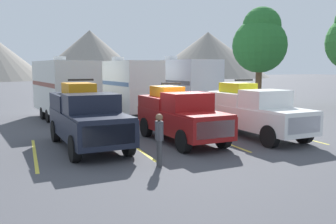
# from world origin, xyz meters

# --- Properties ---
(ground_plane) EXTENTS (240.00, 240.00, 0.00)m
(ground_plane) POSITION_xyz_m (0.00, 0.00, 0.00)
(ground_plane) COLOR #47474C
(pickup_truck_a) EXTENTS (2.59, 5.79, 2.71)m
(pickup_truck_a) POSITION_xyz_m (-3.69, 0.67, 1.24)
(pickup_truck_a) COLOR black
(pickup_truck_a) RESTS_ON ground
(pickup_truck_b) EXTENTS (2.42, 5.42, 2.52)m
(pickup_truck_b) POSITION_xyz_m (0.22, 0.35, 1.17)
(pickup_truck_b) COLOR maroon
(pickup_truck_b) RESTS_ON ground
(pickup_truck_c) EXTENTS (2.51, 5.70, 2.63)m
(pickup_truck_c) POSITION_xyz_m (3.81, 0.03, 1.22)
(pickup_truck_c) COLOR white
(pickup_truck_c) RESTS_ON ground
(lot_stripe_a) EXTENTS (0.12, 5.50, 0.01)m
(lot_stripe_a) POSITION_xyz_m (-5.71, 0.13, 0.00)
(lot_stripe_a) COLOR gold
(lot_stripe_a) RESTS_ON ground
(lot_stripe_b) EXTENTS (0.12, 5.50, 0.01)m
(lot_stripe_b) POSITION_xyz_m (-1.90, 0.13, 0.00)
(lot_stripe_b) COLOR gold
(lot_stripe_b) RESTS_ON ground
(lot_stripe_c) EXTENTS (0.12, 5.50, 0.01)m
(lot_stripe_c) POSITION_xyz_m (1.90, 0.13, 0.00)
(lot_stripe_c) COLOR gold
(lot_stripe_c) RESTS_ON ground
(lot_stripe_d) EXTENTS (0.12, 5.50, 0.01)m
(lot_stripe_d) POSITION_xyz_m (5.71, 0.13, 0.00)
(lot_stripe_d) COLOR gold
(lot_stripe_d) RESTS_ON ground
(camper_trailer_a) EXTENTS (3.52, 7.53, 3.87)m
(camper_trailer_a) POSITION_xyz_m (-3.65, 9.13, 2.04)
(camper_trailer_a) COLOR silver
(camper_trailer_a) RESTS_ON ground
(camper_trailer_b) EXTENTS (3.34, 8.02, 3.89)m
(camper_trailer_b) POSITION_xyz_m (0.15, 9.30, 2.05)
(camper_trailer_b) COLOR white
(camper_trailer_b) RESTS_ON ground
(camper_trailer_c) EXTENTS (3.45, 7.95, 3.97)m
(camper_trailer_c) POSITION_xyz_m (3.76, 8.73, 2.09)
(camper_trailer_c) COLOR silver
(camper_trailer_c) RESTS_ON ground
(person_a) EXTENTS (0.24, 0.38, 1.72)m
(person_a) POSITION_xyz_m (-2.00, -3.18, 0.99)
(person_a) COLOR #3F3F42
(person_a) RESTS_ON ground
(tree_a) EXTENTS (4.29, 4.29, 7.91)m
(tree_a) POSITION_xyz_m (11.57, 10.65, 5.26)
(tree_a) COLOR brown
(tree_a) RESTS_ON ground
(mountain_ridge) EXTENTS (126.93, 43.04, 14.37)m
(mountain_ridge) POSITION_xyz_m (6.84, 91.36, 6.62)
(mountain_ridge) COLOR gray
(mountain_ridge) RESTS_ON ground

